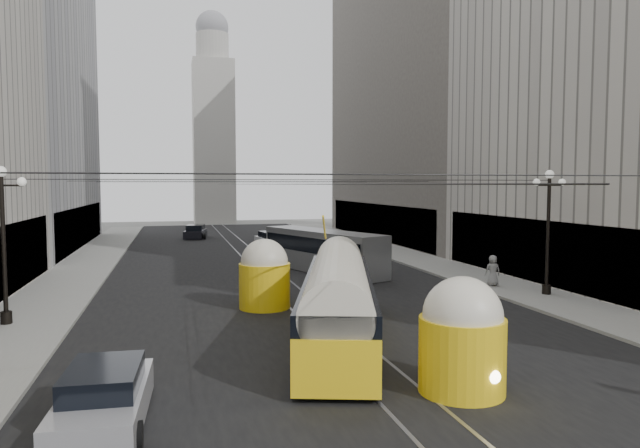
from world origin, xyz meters
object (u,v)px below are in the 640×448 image
city_bus (323,249)px  sedan_silver (104,399)px  streetcar (338,297)px  pedestrian_sidewalk_right (493,270)px

city_bus → sedan_silver: (-11.19, -21.96, -0.85)m
city_bus → sedan_silver: city_bus is taller
streetcar → city_bus: streetcar is taller
streetcar → sedan_silver: size_ratio=3.12×
streetcar → pedestrian_sidewalk_right: (11.26, 7.90, -0.60)m
streetcar → city_bus: (3.62, 16.05, -0.11)m
city_bus → sedan_silver: 24.66m
city_bus → streetcar: bearing=-102.7°
city_bus → pedestrian_sidewalk_right: city_bus is taller
streetcar → pedestrian_sidewalk_right: bearing=35.0°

